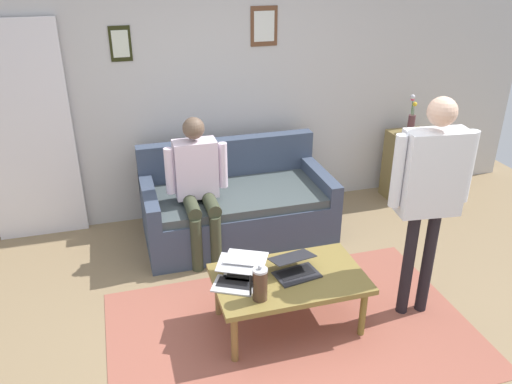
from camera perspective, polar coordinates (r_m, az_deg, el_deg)
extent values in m
plane|color=#8C7452|center=(3.93, 3.00, -15.84)|extent=(7.68, 7.68, 0.00)
cube|color=#9D5544|center=(3.99, 4.01, -15.08)|extent=(2.66, 1.70, 0.01)
cube|color=beige|center=(5.22, -4.64, 11.71)|extent=(7.04, 0.10, 2.70)
cube|color=brown|center=(5.19, 0.88, 17.78)|extent=(0.27, 0.02, 0.37)
cube|color=silver|center=(5.18, 0.91, 17.77)|extent=(0.20, 0.00, 0.28)
cube|color=black|center=(4.98, -14.69, 15.51)|extent=(0.19, 0.02, 0.31)
cube|color=silver|center=(4.98, -14.69, 15.49)|extent=(0.15, 0.00, 0.24)
cube|color=white|center=(5.18, -23.94, 5.71)|extent=(0.82, 0.05, 2.05)
cube|color=#3B475C|center=(5.02, -2.03, -2.80)|extent=(1.76, 0.92, 0.42)
cube|color=#424C4D|center=(4.89, -2.02, -0.33)|extent=(1.52, 0.84, 0.08)
cube|color=#3B475C|center=(5.18, -3.18, 3.48)|extent=(1.76, 0.14, 0.46)
cube|color=#3B475C|center=(5.12, 6.85, 1.49)|extent=(0.12, 0.92, 0.20)
cube|color=#3B475C|center=(4.77, -11.68, -0.78)|extent=(0.12, 0.92, 0.20)
cube|color=olive|center=(3.81, 3.68, -9.51)|extent=(1.09, 0.66, 0.04)
cylinder|color=olive|center=(3.92, 11.67, -12.89)|extent=(0.05, 0.05, 0.39)
cylinder|color=olive|center=(3.64, -2.38, -15.77)|extent=(0.05, 0.05, 0.39)
cylinder|color=olive|center=(4.29, 8.53, -8.83)|extent=(0.05, 0.05, 0.39)
cylinder|color=olive|center=(4.04, -4.20, -11.05)|extent=(0.05, 0.05, 0.39)
cube|color=#28282D|center=(3.81, 4.53, -9.06)|extent=(0.34, 0.25, 0.01)
cube|color=black|center=(3.82, 4.41, -8.84)|extent=(0.28, 0.17, 0.00)
cube|color=#28282D|center=(3.82, 3.98, -7.19)|extent=(0.34, 0.24, 0.05)
cube|color=#1D2729|center=(3.81, 4.00, -7.21)|extent=(0.31, 0.22, 0.04)
cube|color=silver|center=(3.77, -1.39, -9.47)|extent=(0.36, 0.33, 0.01)
cube|color=black|center=(3.78, -1.33, -9.23)|extent=(0.28, 0.23, 0.00)
cube|color=silver|center=(3.79, -1.08, -7.24)|extent=(0.36, 0.32, 0.01)
cube|color=#212B2C|center=(3.79, -1.08, -7.26)|extent=(0.32, 0.29, 0.01)
cube|color=silver|center=(3.70, -2.44, -10.22)|extent=(0.35, 0.32, 0.01)
cube|color=black|center=(3.71, -2.38, -9.98)|extent=(0.27, 0.22, 0.00)
cube|color=silver|center=(3.74, -2.02, -7.91)|extent=(0.35, 0.30, 0.05)
cube|color=black|center=(3.74, -2.03, -7.93)|extent=(0.31, 0.27, 0.04)
cylinder|color=#4C3323|center=(3.52, 0.44, -10.20)|extent=(0.10, 0.10, 0.22)
cylinder|color=#B7B7BC|center=(3.45, 0.45, -8.59)|extent=(0.10, 0.10, 0.02)
sphere|color=#B2B2B7|center=(3.44, 0.45, -8.27)|extent=(0.03, 0.03, 0.03)
cube|color=black|center=(3.50, -0.61, -10.23)|extent=(0.01, 0.01, 0.16)
cube|color=olive|center=(5.99, 16.13, 2.88)|extent=(0.42, 0.32, 0.77)
cylinder|color=brown|center=(5.83, 16.70, 7.21)|extent=(0.08, 0.08, 0.19)
cylinder|color=#3D7038|center=(5.77, 16.97, 8.65)|extent=(0.02, 0.01, 0.13)
sphere|color=yellow|center=(5.75, 17.09, 9.23)|extent=(0.05, 0.05, 0.05)
cylinder|color=#3D7038|center=(5.77, 16.79, 8.92)|extent=(0.01, 0.02, 0.17)
sphere|color=#DF4669|center=(5.75, 16.85, 9.75)|extent=(0.04, 0.04, 0.04)
cylinder|color=#3D7038|center=(5.76, 16.84, 9.04)|extent=(0.01, 0.03, 0.20)
sphere|color=silver|center=(5.73, 16.87, 10.00)|extent=(0.05, 0.05, 0.05)
cylinder|color=black|center=(4.14, 18.36, -7.37)|extent=(0.09, 0.09, 0.87)
cylinder|color=black|center=(4.08, 16.38, -7.65)|extent=(0.09, 0.09, 0.87)
cube|color=silver|center=(3.77, 18.84, 1.99)|extent=(0.45, 0.24, 0.62)
cylinder|color=silver|center=(3.89, 22.27, 2.61)|extent=(0.09, 0.09, 0.52)
cylinder|color=silver|center=(3.65, 15.33, 2.21)|extent=(0.09, 0.09, 0.52)
sphere|color=beige|center=(3.63, 19.82, 8.32)|extent=(0.20, 0.20, 0.20)
cylinder|color=#393F2B|center=(4.55, -4.44, -5.52)|extent=(0.10, 0.10, 0.50)
cylinder|color=#393F2B|center=(4.53, -6.55, -5.82)|extent=(0.10, 0.10, 0.50)
cylinder|color=#393F2B|center=(4.56, -5.04, -1.17)|extent=(0.12, 0.40, 0.12)
cylinder|color=#393F2B|center=(4.54, -7.14, -1.43)|extent=(0.12, 0.40, 0.12)
cube|color=silver|center=(4.60, -6.65, 2.56)|extent=(0.37, 0.20, 0.52)
cylinder|color=silver|center=(4.59, -3.64, 2.96)|extent=(0.08, 0.08, 0.42)
cylinder|color=silver|center=(4.52, -9.51, 2.28)|extent=(0.08, 0.08, 0.42)
sphere|color=brown|center=(4.47, -6.89, 6.99)|extent=(0.19, 0.19, 0.19)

